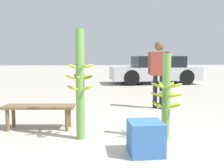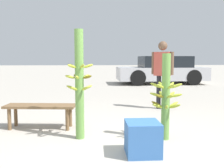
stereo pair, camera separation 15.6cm
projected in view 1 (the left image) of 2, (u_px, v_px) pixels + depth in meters
name	position (u px, v px, depth m)	size (l,w,h in m)	color
ground_plane	(129.00, 145.00, 3.44)	(80.00, 80.00, 0.00)	#B2AA9E
banana_stalk_left	(80.00, 84.00, 3.62)	(0.42, 0.42, 1.61)	#6B9E47
banana_stalk_center	(166.00, 96.00, 3.65)	(0.46, 0.47, 1.26)	#6B9E47
vendor_person	(159.00, 68.00, 5.86)	(0.48, 0.41, 1.58)	black
market_bench	(39.00, 109.00, 4.19)	(1.21, 0.47, 0.40)	brown
parked_car	(155.00, 70.00, 11.78)	(4.09, 1.89, 1.29)	#B7B7BC
produce_crate	(145.00, 138.00, 3.10)	(0.41, 0.41, 0.41)	#386BB2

